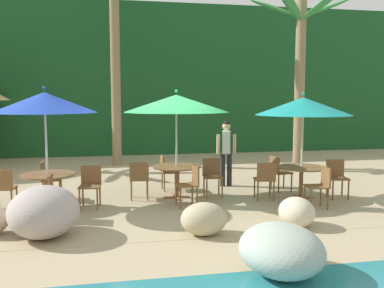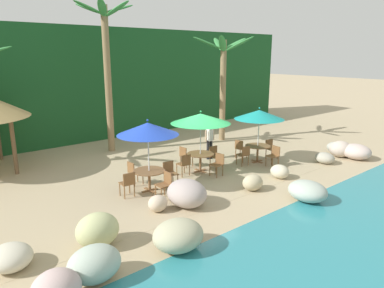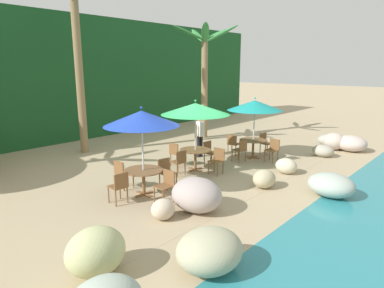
{
  "view_description": "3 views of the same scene",
  "coord_description": "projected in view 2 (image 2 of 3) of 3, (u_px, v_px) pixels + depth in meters",
  "views": [
    {
      "loc": [
        -1.23,
        -9.21,
        2.3
      ],
      "look_at": [
        0.66,
        0.53,
        1.21
      ],
      "focal_mm": 39.99,
      "sensor_mm": 36.0,
      "label": 1
    },
    {
      "loc": [
        -8.84,
        -10.08,
        4.63
      ],
      "look_at": [
        -0.05,
        0.46,
        1.15
      ],
      "focal_mm": 33.59,
      "sensor_mm": 36.0,
      "label": 2
    },
    {
      "loc": [
        -8.33,
        -7.23,
        3.55
      ],
      "look_at": [
        -0.09,
        0.15,
        1.02
      ],
      "focal_mm": 31.61,
      "sensor_mm": 36.0,
      "label": 3
    }
  ],
  "objects": [
    {
      "name": "chair_blue_right",
      "position": [
        165.0,
        183.0,
        11.72
      ],
      "size": [
        0.44,
        0.44,
        0.87
      ],
      "color": "brown",
      "rests_on": "ground"
    },
    {
      "name": "chair_blue_seaward",
      "position": [
        170.0,
        172.0,
        12.84
      ],
      "size": [
        0.47,
        0.48,
        0.87
      ],
      "color": "brown",
      "rests_on": "ground"
    },
    {
      "name": "chair_blue_left",
      "position": [
        128.0,
        182.0,
        11.77
      ],
      "size": [
        0.45,
        0.46,
        0.87
      ],
      "color": "brown",
      "rests_on": "ground"
    },
    {
      "name": "dining_table_teal",
      "position": [
        258.0,
        148.0,
        15.61
      ],
      "size": [
        1.1,
        1.1,
        0.74
      ],
      "color": "brown",
      "rests_on": "ground"
    },
    {
      "name": "chair_green_inland",
      "position": [
        185.0,
        155.0,
        14.95
      ],
      "size": [
        0.44,
        0.43,
        0.87
      ],
      "color": "brown",
      "rests_on": "ground"
    },
    {
      "name": "umbrella_green",
      "position": [
        201.0,
        118.0,
        13.99
      ],
      "size": [
        2.37,
        2.37,
        2.47
      ],
      "color": "silver",
      "rests_on": "ground"
    },
    {
      "name": "terrace_deck",
      "position": [
        200.0,
        174.0,
        14.13
      ],
      "size": [
        18.0,
        5.2,
        0.01
      ],
      "color": "tan",
      "rests_on": "ground"
    },
    {
      "name": "chair_teal_inland",
      "position": [
        240.0,
        148.0,
        16.12
      ],
      "size": [
        0.48,
        0.48,
        0.87
      ],
      "color": "brown",
      "rests_on": "ground"
    },
    {
      "name": "chair_green_seaward",
      "position": [
        215.0,
        155.0,
        14.97
      ],
      "size": [
        0.44,
        0.44,
        0.87
      ],
      "color": "brown",
      "rests_on": "ground"
    },
    {
      "name": "dining_table_blue",
      "position": [
        149.0,
        174.0,
        12.3
      ],
      "size": [
        1.1,
        1.1,
        0.74
      ],
      "color": "brown",
      "rests_on": "ground"
    },
    {
      "name": "umbrella_blue",
      "position": [
        148.0,
        129.0,
        11.91
      ],
      "size": [
        2.08,
        2.08,
        2.52
      ],
      "color": "silver",
      "rests_on": "ground"
    },
    {
      "name": "palm_tree_third",
      "position": [
        224.0,
        73.0,
        18.96
      ],
      "size": [
        3.22,
        3.11,
        5.51
      ],
      "color": "olive",
      "rests_on": "ground"
    },
    {
      "name": "foliage_backdrop",
      "position": [
        95.0,
        83.0,
        20.09
      ],
      "size": [
        28.0,
        2.4,
        6.0
      ],
      "color": "#194C23",
      "rests_on": "ground"
    },
    {
      "name": "palm_tree_second",
      "position": [
        106.0,
        57.0,
        16.49
      ],
      "size": [
        2.83,
        2.68,
        6.88
      ],
      "color": "olive",
      "rests_on": "ground"
    },
    {
      "name": "chair_teal_right",
      "position": [
        274.0,
        155.0,
        15.01
      ],
      "size": [
        0.46,
        0.45,
        0.87
      ],
      "color": "brown",
      "rests_on": "ground"
    },
    {
      "name": "rock_seawall",
      "position": [
        243.0,
        191.0,
        11.47
      ],
      "size": [
        15.39,
        3.48,
        0.86
      ],
      "color": "#AAA491",
      "rests_on": "ground"
    },
    {
      "name": "chair_green_right",
      "position": [
        218.0,
        163.0,
        13.87
      ],
      "size": [
        0.46,
        0.46,
        0.87
      ],
      "color": "brown",
      "rests_on": "ground"
    },
    {
      "name": "chair_green_left",
      "position": [
        184.0,
        163.0,
        13.83
      ],
      "size": [
        0.44,
        0.45,
        0.87
      ],
      "color": "brown",
      "rests_on": "ground"
    },
    {
      "name": "waiter_in_white",
      "position": [
        210.0,
        138.0,
        15.97
      ],
      "size": [
        0.52,
        0.38,
        1.7
      ],
      "color": "#232328",
      "rests_on": "ground"
    },
    {
      "name": "chair_teal_left",
      "position": [
        244.0,
        154.0,
        15.11
      ],
      "size": [
        0.47,
        0.48,
        0.87
      ],
      "color": "brown",
      "rests_on": "ground"
    },
    {
      "name": "umbrella_teal",
      "position": [
        259.0,
        115.0,
        15.24
      ],
      "size": [
        2.13,
        2.13,
        2.41
      ],
      "color": "silver",
      "rests_on": "ground"
    },
    {
      "name": "chair_blue_inland",
      "position": [
        134.0,
        171.0,
        12.88
      ],
      "size": [
        0.44,
        0.43,
        0.87
      ],
      "color": "brown",
      "rests_on": "ground"
    },
    {
      "name": "ground_plane",
      "position": [
        200.0,
        174.0,
        14.13
      ],
      "size": [
        120.0,
        120.0,
        0.0
      ],
      "primitive_type": "plane",
      "color": "tan"
    },
    {
      "name": "dining_table_green",
      "position": [
        200.0,
        157.0,
        14.37
      ],
      "size": [
        1.1,
        1.1,
        0.74
      ],
      "color": "brown",
      "rests_on": "ground"
    },
    {
      "name": "chair_teal_seaward",
      "position": [
        271.0,
        148.0,
        16.14
      ],
      "size": [
        0.48,
        0.48,
        0.87
      ],
      "color": "brown",
      "rests_on": "ground"
    }
  ]
}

